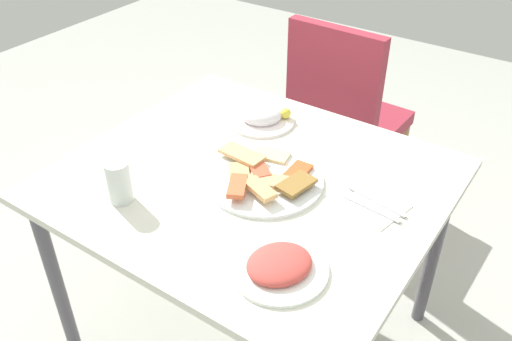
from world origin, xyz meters
TOP-DOWN VIEW (x-y plane):
  - ground_plane at (0.00, 0.00)m, footprint 6.00×6.00m
  - dining_table at (0.00, 0.00)m, footprint 1.06×0.94m
  - dining_chair at (-0.10, 0.81)m, footprint 0.43×0.44m
  - pide_platter at (0.04, -0.00)m, footprint 0.35×0.34m
  - salad_plate_greens at (0.27, -0.27)m, footprint 0.23×0.23m
  - salad_plate_rice at (-0.15, 0.28)m, footprint 0.22×0.22m
  - soda_can at (-0.23, -0.29)m, footprint 0.08×0.08m
  - paper_napkin at (0.35, 0.08)m, footprint 0.18×0.18m
  - fork at (0.35, 0.06)m, footprint 0.17×0.03m
  - spoon at (0.35, 0.09)m, footprint 0.18×0.05m

SIDE VIEW (x-z plane):
  - ground_plane at x=0.00m, z-range 0.00..0.00m
  - dining_chair at x=-0.10m, z-range 0.06..0.97m
  - dining_table at x=0.00m, z-range 0.28..0.98m
  - paper_napkin at x=0.35m, z-range 0.70..0.71m
  - fork at x=0.35m, z-range 0.71..0.71m
  - spoon at x=0.35m, z-range 0.71..0.71m
  - pide_platter at x=0.04m, z-range 0.69..0.74m
  - salad_plate_greens at x=0.27m, z-range 0.70..0.74m
  - salad_plate_rice at x=-0.15m, z-range 0.69..0.75m
  - soda_can at x=-0.23m, z-range 0.70..0.82m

